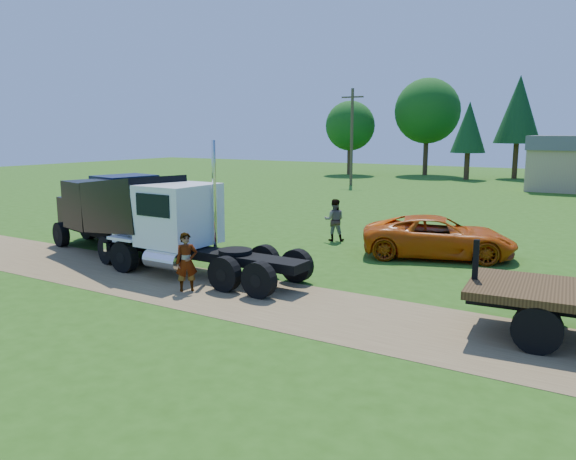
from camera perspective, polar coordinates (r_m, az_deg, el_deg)
The scene contains 9 objects.
ground at distance 17.00m, azimuth -1.56°, elevation -7.29°, with size 140.00×140.00×0.00m, color #295412.
dirt_track at distance 16.99m, azimuth -1.56°, elevation -7.27°, with size 120.00×4.20×0.01m, color brown.
white_semi_tractor at distance 20.45m, azimuth -10.86°, elevation 0.16°, with size 7.91×2.89×4.75m.
black_dump_truck at distance 24.00m, azimuth -17.01°, elevation 2.00°, with size 8.13×4.29×3.45m.
navy_truck at distance 26.65m, azimuth -15.42°, elevation 2.11°, with size 7.19×3.58×3.05m.
orange_pickup at distance 23.53m, azimuth 15.06°, elevation -0.67°, with size 2.78×6.03×1.68m, color #CE5109.
spectator_a at distance 18.14m, azimuth -10.27°, elevation -3.24°, with size 0.69×0.45×1.90m, color #999999.
spectator_b at distance 26.20m, azimuth 4.73°, elevation 1.02°, with size 0.95×0.74×1.96m, color #999999.
tan_shed at distance 53.86m, azimuth 26.55°, elevation 6.14°, with size 6.20×5.40×4.70m.
Camera 1 is at (8.91, -13.57, 5.04)m, focal length 35.00 mm.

